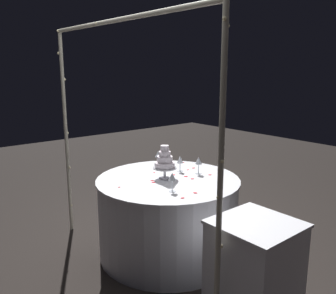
# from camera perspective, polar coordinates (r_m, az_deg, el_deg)

# --- Properties ---
(ground_plane) EXTENTS (12.00, 12.00, 0.00)m
(ground_plane) POSITION_cam_1_polar(r_m,az_deg,el_deg) (3.61, 0.00, -16.39)
(ground_plane) COLOR black
(decorative_arch) EXTENTS (2.21, 0.06, 2.12)m
(decorative_arch) POSITION_cam_1_polar(r_m,az_deg,el_deg) (2.90, -7.58, 5.71)
(decorative_arch) COLOR #B7B29E
(decorative_arch) RESTS_ON ground
(main_table) EXTENTS (1.33, 1.33, 0.75)m
(main_table) POSITION_cam_1_polar(r_m,az_deg,el_deg) (3.45, 0.00, -10.96)
(main_table) COLOR white
(main_table) RESTS_ON ground
(side_table) EXTENTS (0.52, 0.52, 0.76)m
(side_table) POSITION_cam_1_polar(r_m,az_deg,el_deg) (2.64, 13.51, -19.05)
(side_table) COLOR white
(side_table) RESTS_ON ground
(tiered_cake) EXTENTS (0.22, 0.22, 0.31)m
(tiered_cake) POSITION_cam_1_polar(r_m,az_deg,el_deg) (3.28, -0.53, -2.32)
(tiered_cake) COLOR silver
(tiered_cake) RESTS_ON main_table
(wine_glass_0) EXTENTS (0.06, 0.06, 0.16)m
(wine_glass_0) POSITION_cam_1_polar(r_m,az_deg,el_deg) (3.51, 1.94, -2.11)
(wine_glass_0) COLOR silver
(wine_glass_0) RESTS_ON main_table
(wine_glass_1) EXTENTS (0.06, 0.06, 0.16)m
(wine_glass_1) POSITION_cam_1_polar(r_m,az_deg,el_deg) (3.71, -1.64, -1.31)
(wine_glass_1) COLOR silver
(wine_glass_1) RESTS_ON main_table
(wine_glass_2) EXTENTS (0.06, 0.06, 0.16)m
(wine_glass_2) POSITION_cam_1_polar(r_m,az_deg,el_deg) (2.95, 0.68, -4.86)
(wine_glass_2) COLOR silver
(wine_glass_2) RESTS_ON main_table
(wine_glass_3) EXTENTS (0.06, 0.06, 0.17)m
(wine_glass_3) POSITION_cam_1_polar(r_m,az_deg,el_deg) (3.44, 4.89, -2.25)
(wine_glass_3) COLOR silver
(wine_glass_3) RESTS_ON main_table
(rose_petal_0) EXTENTS (0.04, 0.04, 0.00)m
(rose_petal_0) POSITION_cam_1_polar(r_m,az_deg,el_deg) (3.26, -2.53, -5.34)
(rose_petal_0) COLOR red
(rose_petal_0) RESTS_ON main_table
(rose_petal_1) EXTENTS (0.04, 0.04, 0.00)m
(rose_petal_1) POSITION_cam_1_polar(r_m,az_deg,el_deg) (3.31, 3.91, -5.07)
(rose_petal_1) COLOR red
(rose_petal_1) RESTS_ON main_table
(rose_petal_2) EXTENTS (0.03, 0.04, 0.00)m
(rose_petal_2) POSITION_cam_1_polar(r_m,az_deg,el_deg) (3.67, 4.10, -3.34)
(rose_petal_2) COLOR red
(rose_petal_2) RESTS_ON main_table
(rose_petal_3) EXTENTS (0.05, 0.05, 0.00)m
(rose_petal_3) POSITION_cam_1_polar(r_m,az_deg,el_deg) (3.21, -2.32, -5.63)
(rose_petal_3) COLOR red
(rose_petal_3) RESTS_ON main_table
(rose_petal_4) EXTENTS (0.03, 0.03, 0.00)m
(rose_petal_4) POSITION_cam_1_polar(r_m,az_deg,el_deg) (3.65, 0.50, -3.38)
(rose_petal_4) COLOR red
(rose_petal_4) RESTS_ON main_table
(rose_petal_5) EXTENTS (0.03, 0.03, 0.00)m
(rose_petal_5) POSITION_cam_1_polar(r_m,az_deg,el_deg) (3.11, -7.78, -6.35)
(rose_petal_5) COLOR red
(rose_petal_5) RESTS_ON main_table
(rose_petal_6) EXTENTS (0.03, 0.04, 0.00)m
(rose_petal_6) POSITION_cam_1_polar(r_m,az_deg,el_deg) (2.84, 2.33, -8.11)
(rose_petal_6) COLOR red
(rose_petal_6) RESTS_ON main_table
(rose_petal_7) EXTENTS (0.03, 0.03, 0.00)m
(rose_petal_7) POSITION_cam_1_polar(r_m,az_deg,el_deg) (3.50, -2.19, -4.09)
(rose_petal_7) COLOR red
(rose_petal_7) RESTS_ON main_table
(rose_petal_8) EXTENTS (0.03, 0.04, 0.00)m
(rose_petal_8) POSITION_cam_1_polar(r_m,az_deg,el_deg) (3.45, 6.70, -4.41)
(rose_petal_8) COLOR red
(rose_petal_8) RESTS_ON main_table
(rose_petal_9) EXTENTS (0.02, 0.03, 0.00)m
(rose_petal_9) POSITION_cam_1_polar(r_m,az_deg,el_deg) (3.60, 3.20, -3.63)
(rose_petal_9) COLOR red
(rose_petal_9) RESTS_ON main_table
(rose_petal_10) EXTENTS (0.04, 0.03, 0.00)m
(rose_petal_10) POSITION_cam_1_polar(r_m,az_deg,el_deg) (3.43, 0.90, -4.43)
(rose_petal_10) COLOR red
(rose_petal_10) RESTS_ON main_table
(rose_petal_11) EXTENTS (0.04, 0.05, 0.00)m
(rose_petal_11) POSITION_cam_1_polar(r_m,az_deg,el_deg) (3.38, 2.84, -4.71)
(rose_petal_11) COLOR red
(rose_petal_11) RESTS_ON main_table
(rose_petal_12) EXTENTS (0.03, 0.03, 0.00)m
(rose_petal_12) POSITION_cam_1_polar(r_m,az_deg,el_deg) (3.87, 2.41, -2.46)
(rose_petal_12) COLOR red
(rose_petal_12) RESTS_ON main_table
(rose_petal_13) EXTENTS (0.04, 0.04, 0.00)m
(rose_petal_13) POSITION_cam_1_polar(r_m,az_deg,el_deg) (2.95, 4.37, -7.29)
(rose_petal_13) COLOR red
(rose_petal_13) RESTS_ON main_table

